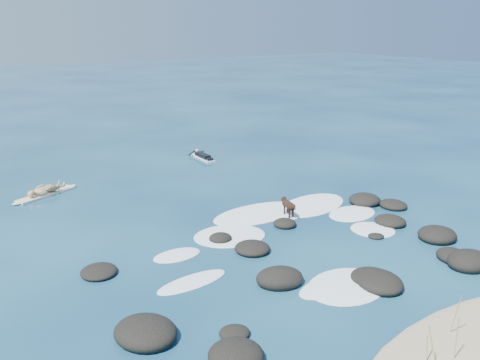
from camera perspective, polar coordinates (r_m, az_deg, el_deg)
ground at (r=18.39m, az=4.77°, el=-6.08°), size 160.00×160.00×0.00m
reef_rocks at (r=16.67m, az=10.51°, el=-8.34°), size 13.47×7.39×0.63m
breaking_foam at (r=18.81m, az=5.47°, el=-5.54°), size 10.34×8.36×0.12m
standing_surfer_rig at (r=23.82m, az=-20.15°, el=0.09°), size 3.05×1.56×1.82m
paddling_surfer_rig at (r=28.68m, az=-4.01°, el=2.55°), size 0.98×2.19×0.38m
dog at (r=20.10m, az=5.15°, el=-2.65°), size 0.42×1.12×0.71m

